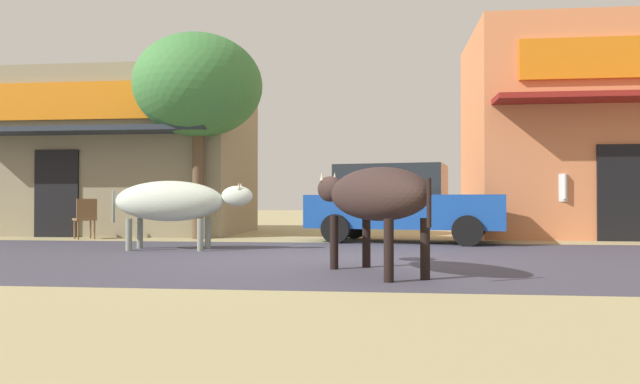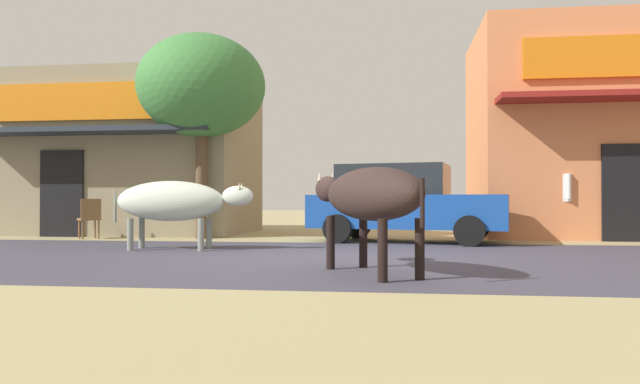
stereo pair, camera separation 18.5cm
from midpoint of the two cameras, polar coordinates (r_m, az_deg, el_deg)
ground at (r=9.00m, az=1.03°, el=-6.49°), size 80.00×80.00×0.00m
asphalt_road at (r=9.00m, az=1.03°, el=-6.47°), size 72.00×6.43×0.00m
storefront_left_cafe at (r=16.88m, az=-18.60°, el=3.37°), size 6.40×4.91×4.19m
storefront_right_club at (r=16.43m, az=27.05°, el=5.12°), size 7.37×4.91×5.10m
roadside_tree at (r=14.04m, az=-12.14°, el=10.03°), size 2.96×2.96×4.72m
parked_hatchback_car at (r=12.58m, az=7.52°, el=-1.01°), size 4.31×2.39×1.64m
cow_near_brown at (r=10.84m, az=-14.62°, el=-0.90°), size 2.57×0.82×1.24m
cow_far_dark at (r=7.16m, az=4.48°, el=-0.33°), size 1.75×2.44×1.29m
pedestrian_by_shop at (r=14.00m, az=22.05°, el=-0.29°), size 0.36×0.61×1.70m
cafe_chair_near_tree at (r=14.40m, az=-22.21°, el=-2.23°), size 0.62×0.62×0.92m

